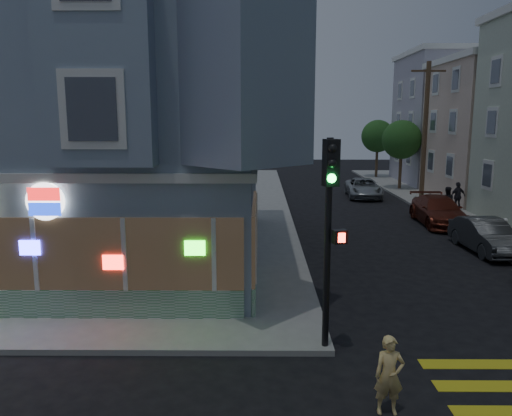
{
  "coord_description": "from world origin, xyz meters",
  "views": [
    {
      "loc": [
        1.23,
        -8.96,
        5.53
      ],
      "look_at": [
        1.1,
        6.95,
        2.68
      ],
      "focal_mm": 35.0,
      "sensor_mm": 36.0,
      "label": 1
    }
  ],
  "objects_px": {
    "parked_car_b": "(486,236)",
    "parked_car_c": "(438,211)",
    "pedestrian_a": "(447,202)",
    "parked_car_d": "(363,188)",
    "utility_pole": "(425,130)",
    "running_child": "(389,375)",
    "street_tree_near": "(402,140)",
    "street_tree_far": "(378,136)",
    "traffic_signal": "(330,209)",
    "fire_hydrant": "(505,225)",
    "pedestrian_b": "(458,196)"
  },
  "relations": [
    {
      "from": "parked_car_b",
      "to": "parked_car_c",
      "type": "relative_size",
      "value": 0.84
    },
    {
      "from": "pedestrian_a",
      "to": "parked_car_d",
      "type": "height_order",
      "value": "pedestrian_a"
    },
    {
      "from": "utility_pole",
      "to": "running_child",
      "type": "xyz_separation_m",
      "value": [
        -8.33,
        -24.26,
        -4.03
      ]
    },
    {
      "from": "street_tree_near",
      "to": "parked_car_d",
      "type": "height_order",
      "value": "street_tree_near"
    },
    {
      "from": "running_child",
      "to": "parked_car_c",
      "type": "height_order",
      "value": "running_child"
    },
    {
      "from": "utility_pole",
      "to": "pedestrian_a",
      "type": "relative_size",
      "value": 5.26
    },
    {
      "from": "street_tree_near",
      "to": "parked_car_c",
      "type": "bearing_deg",
      "value": -96.7
    },
    {
      "from": "street_tree_far",
      "to": "running_child",
      "type": "height_order",
      "value": "street_tree_far"
    },
    {
      "from": "street_tree_far",
      "to": "traffic_signal",
      "type": "height_order",
      "value": "street_tree_far"
    },
    {
      "from": "street_tree_near",
      "to": "fire_hydrant",
      "type": "bearing_deg",
      "value": -87.04
    },
    {
      "from": "street_tree_near",
      "to": "running_child",
      "type": "distance_m",
      "value": 31.6
    },
    {
      "from": "street_tree_far",
      "to": "parked_car_c",
      "type": "xyz_separation_m",
      "value": [
        -1.53,
        -20.99,
        -3.19
      ]
    },
    {
      "from": "traffic_signal",
      "to": "fire_hydrant",
      "type": "xyz_separation_m",
      "value": [
        10.18,
        12.36,
        -2.99
      ]
    },
    {
      "from": "utility_pole",
      "to": "running_child",
      "type": "bearing_deg",
      "value": -108.95
    },
    {
      "from": "parked_car_b",
      "to": "fire_hydrant",
      "type": "distance_m",
      "value": 3.84
    },
    {
      "from": "running_child",
      "to": "parked_car_d",
      "type": "relative_size",
      "value": 0.31
    },
    {
      "from": "street_tree_near",
      "to": "fire_hydrant",
      "type": "height_order",
      "value": "street_tree_near"
    },
    {
      "from": "street_tree_near",
      "to": "parked_car_c",
      "type": "relative_size",
      "value": 1.03
    },
    {
      "from": "pedestrian_b",
      "to": "traffic_signal",
      "type": "height_order",
      "value": "traffic_signal"
    },
    {
      "from": "pedestrian_a",
      "to": "fire_hydrant",
      "type": "height_order",
      "value": "pedestrian_a"
    },
    {
      "from": "utility_pole",
      "to": "traffic_signal",
      "type": "distance_m",
      "value": 23.71
    },
    {
      "from": "parked_car_c",
      "to": "fire_hydrant",
      "type": "relative_size",
      "value": 7.26
    },
    {
      "from": "parked_car_b",
      "to": "utility_pole",
      "type": "bearing_deg",
      "value": 82.0
    },
    {
      "from": "utility_pole",
      "to": "fire_hydrant",
      "type": "xyz_separation_m",
      "value": [
        1.0,
        -9.47,
        -4.28
      ]
    },
    {
      "from": "utility_pole",
      "to": "traffic_signal",
      "type": "bearing_deg",
      "value": -112.81
    },
    {
      "from": "utility_pole",
      "to": "running_child",
      "type": "distance_m",
      "value": 25.97
    },
    {
      "from": "street_tree_far",
      "to": "fire_hydrant",
      "type": "height_order",
      "value": "street_tree_far"
    },
    {
      "from": "traffic_signal",
      "to": "fire_hydrant",
      "type": "distance_m",
      "value": 16.29
    },
    {
      "from": "street_tree_far",
      "to": "parked_car_d",
      "type": "height_order",
      "value": "street_tree_far"
    },
    {
      "from": "street_tree_near",
      "to": "running_child",
      "type": "xyz_separation_m",
      "value": [
        -8.53,
        -30.26,
        -3.17
      ]
    },
    {
      "from": "fire_hydrant",
      "to": "parked_car_d",
      "type": "bearing_deg",
      "value": 110.55
    },
    {
      "from": "utility_pole",
      "to": "parked_car_c",
      "type": "bearing_deg",
      "value": -100.74
    },
    {
      "from": "street_tree_near",
      "to": "pedestrian_a",
      "type": "height_order",
      "value": "street_tree_near"
    },
    {
      "from": "street_tree_far",
      "to": "pedestrian_b",
      "type": "relative_size",
      "value": 3.13
    },
    {
      "from": "street_tree_far",
      "to": "parked_car_b",
      "type": "distance_m",
      "value": 26.78
    },
    {
      "from": "parked_car_c",
      "to": "traffic_signal",
      "type": "xyz_separation_m",
      "value": [
        -7.85,
        -14.83,
        2.76
      ]
    },
    {
      "from": "parked_car_d",
      "to": "street_tree_near",
      "type": "bearing_deg",
      "value": 50.02
    },
    {
      "from": "parked_car_c",
      "to": "traffic_signal",
      "type": "bearing_deg",
      "value": -115.98
    },
    {
      "from": "utility_pole",
      "to": "running_child",
      "type": "relative_size",
      "value": 5.86
    },
    {
      "from": "pedestrian_a",
      "to": "parked_car_c",
      "type": "bearing_deg",
      "value": 73.0
    },
    {
      "from": "pedestrian_a",
      "to": "parked_car_d",
      "type": "distance_m",
      "value": 8.55
    },
    {
      "from": "street_tree_near",
      "to": "traffic_signal",
      "type": "distance_m",
      "value": 29.37
    },
    {
      "from": "utility_pole",
      "to": "parked_car_d",
      "type": "xyz_separation_m",
      "value": [
        -3.4,
        2.27,
        -4.12
      ]
    },
    {
      "from": "pedestrian_b",
      "to": "street_tree_far",
      "type": "bearing_deg",
      "value": -102.49
    },
    {
      "from": "pedestrian_b",
      "to": "traffic_signal",
      "type": "relative_size",
      "value": 0.34
    },
    {
      "from": "pedestrian_b",
      "to": "parked_car_b",
      "type": "xyz_separation_m",
      "value": [
        -2.3,
        -8.96,
        -0.29
      ]
    },
    {
      "from": "street_tree_far",
      "to": "running_child",
      "type": "distance_m",
      "value": 39.33
    },
    {
      "from": "utility_pole",
      "to": "traffic_signal",
      "type": "relative_size",
      "value": 1.81
    },
    {
      "from": "pedestrian_b",
      "to": "parked_car_d",
      "type": "relative_size",
      "value": 0.35
    },
    {
      "from": "running_child",
      "to": "fire_hydrant",
      "type": "xyz_separation_m",
      "value": [
        9.33,
        14.79,
        -0.25
      ]
    }
  ]
}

